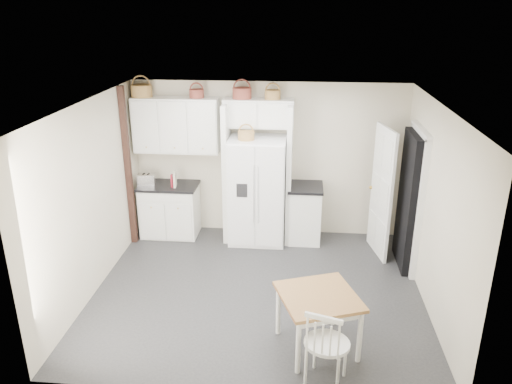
# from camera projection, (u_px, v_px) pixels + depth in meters

# --- Properties ---
(floor) EXTENTS (4.50, 4.50, 0.00)m
(floor) POSITION_uv_depth(u_px,v_px,m) (258.00, 291.00, 6.97)
(floor) COLOR #27282B
(floor) RESTS_ON ground
(ceiling) EXTENTS (4.50, 4.50, 0.00)m
(ceiling) POSITION_uv_depth(u_px,v_px,m) (258.00, 105.00, 6.04)
(ceiling) COLOR white
(ceiling) RESTS_ON wall_back
(wall_back) EXTENTS (4.50, 0.00, 4.50)m
(wall_back) POSITION_uv_depth(u_px,v_px,m) (268.00, 160.00, 8.37)
(wall_back) COLOR beige
(wall_back) RESTS_ON floor
(wall_left) EXTENTS (0.00, 4.00, 4.00)m
(wall_left) POSITION_uv_depth(u_px,v_px,m) (91.00, 199.00, 6.70)
(wall_left) COLOR beige
(wall_left) RESTS_ON floor
(wall_right) EXTENTS (0.00, 4.00, 4.00)m
(wall_right) POSITION_uv_depth(u_px,v_px,m) (435.00, 211.00, 6.31)
(wall_right) COLOR beige
(wall_right) RESTS_ON floor
(refrigerator) EXTENTS (0.91, 0.73, 1.76)m
(refrigerator) POSITION_uv_depth(u_px,v_px,m) (257.00, 191.00, 8.18)
(refrigerator) COLOR white
(refrigerator) RESTS_ON floor
(base_cab_left) EXTENTS (0.94, 0.59, 0.87)m
(base_cab_left) POSITION_uv_depth(u_px,v_px,m) (170.00, 211.00, 8.54)
(base_cab_left) COLOR white
(base_cab_left) RESTS_ON floor
(base_cab_right) EXTENTS (0.52, 0.63, 0.92)m
(base_cab_right) POSITION_uv_depth(u_px,v_px,m) (305.00, 214.00, 8.33)
(base_cab_right) COLOR white
(base_cab_right) RESTS_ON floor
(dining_table) EXTENTS (1.07, 1.07, 0.70)m
(dining_table) POSITION_uv_depth(u_px,v_px,m) (317.00, 321.00, 5.71)
(dining_table) COLOR brown
(dining_table) RESTS_ON floor
(windsor_chair) EXTENTS (0.59, 0.56, 0.98)m
(windsor_chair) POSITION_uv_depth(u_px,v_px,m) (327.00, 343.00, 5.12)
(windsor_chair) COLOR white
(windsor_chair) RESTS_ON floor
(counter_left) EXTENTS (0.98, 0.63, 0.04)m
(counter_left) POSITION_uv_depth(u_px,v_px,m) (168.00, 186.00, 8.38)
(counter_left) COLOR black
(counter_left) RESTS_ON base_cab_left
(counter_right) EXTENTS (0.57, 0.67, 0.04)m
(counter_right) POSITION_uv_depth(u_px,v_px,m) (306.00, 187.00, 8.16)
(counter_right) COLOR black
(counter_right) RESTS_ON base_cab_right
(toaster) EXTENTS (0.30, 0.20, 0.20)m
(toaster) POSITION_uv_depth(u_px,v_px,m) (146.00, 180.00, 8.30)
(toaster) COLOR silver
(toaster) RESTS_ON counter_left
(cookbook_red) EXTENTS (0.07, 0.15, 0.22)m
(cookbook_red) POSITION_uv_depth(u_px,v_px,m) (174.00, 180.00, 8.25)
(cookbook_red) COLOR maroon
(cookbook_red) RESTS_ON counter_left
(cookbook_cream) EXTENTS (0.06, 0.17, 0.26)m
(cookbook_cream) POSITION_uv_depth(u_px,v_px,m) (175.00, 179.00, 8.24)
(cookbook_cream) COLOR beige
(cookbook_cream) RESTS_ON counter_left
(basket_upper_a) EXTENTS (0.34, 0.34, 0.19)m
(basket_upper_a) POSITION_uv_depth(u_px,v_px,m) (142.00, 91.00, 7.98)
(basket_upper_a) COLOR brown
(basket_upper_a) RESTS_ON upper_cabinet
(basket_upper_c) EXTENTS (0.23, 0.23, 0.13)m
(basket_upper_c) POSITION_uv_depth(u_px,v_px,m) (197.00, 94.00, 7.91)
(basket_upper_c) COLOR maroon
(basket_upper_c) RESTS_ON upper_cabinet
(basket_bridge_a) EXTENTS (0.30, 0.30, 0.17)m
(basket_bridge_a) POSITION_uv_depth(u_px,v_px,m) (242.00, 93.00, 7.84)
(basket_bridge_a) COLOR maroon
(basket_bridge_a) RESTS_ON bridge_cabinet
(basket_bridge_b) EXTENTS (0.25, 0.25, 0.14)m
(basket_bridge_b) POSITION_uv_depth(u_px,v_px,m) (273.00, 95.00, 7.81)
(basket_bridge_b) COLOR brown
(basket_bridge_b) RESTS_ON bridge_cabinet
(basket_fridge_a) EXTENTS (0.26, 0.26, 0.14)m
(basket_fridge_a) POSITION_uv_depth(u_px,v_px,m) (246.00, 136.00, 7.77)
(basket_fridge_a) COLOR brown
(basket_fridge_a) RESTS_ON refrigerator
(upper_cabinet) EXTENTS (1.40, 0.34, 0.90)m
(upper_cabinet) POSITION_uv_depth(u_px,v_px,m) (176.00, 125.00, 8.12)
(upper_cabinet) COLOR white
(upper_cabinet) RESTS_ON wall_back
(bridge_cabinet) EXTENTS (1.12, 0.34, 0.45)m
(bridge_cabinet) POSITION_uv_depth(u_px,v_px,m) (259.00, 113.00, 7.93)
(bridge_cabinet) COLOR white
(bridge_cabinet) RESTS_ON wall_back
(fridge_panel_left) EXTENTS (0.08, 0.60, 2.30)m
(fridge_panel_left) POSITION_uv_depth(u_px,v_px,m) (227.00, 173.00, 8.20)
(fridge_panel_left) COLOR white
(fridge_panel_left) RESTS_ON floor
(fridge_panel_right) EXTENTS (0.08, 0.60, 2.30)m
(fridge_panel_right) POSITION_uv_depth(u_px,v_px,m) (289.00, 175.00, 8.11)
(fridge_panel_right) COLOR white
(fridge_panel_right) RESTS_ON floor
(trim_post) EXTENTS (0.09, 0.09, 2.60)m
(trim_post) POSITION_uv_depth(u_px,v_px,m) (128.00, 168.00, 7.95)
(trim_post) COLOR black
(trim_post) RESTS_ON floor
(doorway_void) EXTENTS (0.18, 0.85, 2.05)m
(doorway_void) POSITION_uv_depth(u_px,v_px,m) (409.00, 201.00, 7.35)
(doorway_void) COLOR black
(doorway_void) RESTS_ON floor
(door_slab) EXTENTS (0.21, 0.79, 2.05)m
(door_slab) POSITION_uv_depth(u_px,v_px,m) (381.00, 193.00, 7.69)
(door_slab) COLOR white
(door_slab) RESTS_ON floor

